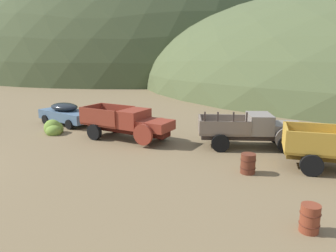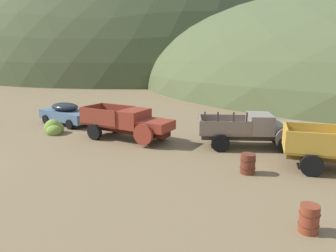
# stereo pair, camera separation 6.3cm
# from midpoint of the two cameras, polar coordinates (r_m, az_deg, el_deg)

# --- Properties ---
(hill_center) EXTENTS (77.82, 70.46, 55.43)m
(hill_center) POSITION_cam_midpoint_polar(r_m,az_deg,el_deg) (82.13, -6.64, 9.32)
(hill_center) COLOR #424C2D
(hill_center) RESTS_ON ground
(car_chalk_blue) EXTENTS (5.06, 2.89, 1.57)m
(car_chalk_blue) POSITION_cam_midpoint_polar(r_m,az_deg,el_deg) (24.54, -17.17, 2.13)
(car_chalk_blue) COLOR slate
(car_chalk_blue) RESTS_ON ground
(truck_rust_red) EXTENTS (5.97, 2.82, 1.91)m
(truck_rust_red) POSITION_cam_midpoint_polar(r_m,az_deg,el_deg) (19.31, -6.30, 0.43)
(truck_rust_red) COLOR #42140D
(truck_rust_red) RESTS_ON ground
(truck_primer_gray) EXTENTS (5.95, 3.66, 2.16)m
(truck_primer_gray) POSITION_cam_midpoint_polar(r_m,az_deg,el_deg) (18.46, 15.67, -0.68)
(truck_primer_gray) COLOR #3D322D
(truck_primer_gray) RESTS_ON ground
(oil_drum_spare) EXTENTS (0.61, 0.61, 0.86)m
(oil_drum_spare) POSITION_cam_midpoint_polar(r_m,az_deg,el_deg) (10.67, 23.95, -14.82)
(oil_drum_spare) COLOR brown
(oil_drum_spare) RESTS_ON ground
(oil_drum_foreground) EXTENTS (0.68, 0.68, 0.89)m
(oil_drum_foreground) POSITION_cam_midpoint_polar(r_m,az_deg,el_deg) (14.56, 14.13, -6.50)
(oil_drum_foreground) COLOR #5B2819
(oil_drum_foreground) RESTS_ON ground
(bush_near_barrel) EXTENTS (1.45, 1.36, 1.16)m
(bush_near_barrel) POSITION_cam_midpoint_polar(r_m,az_deg,el_deg) (22.30, -19.47, -0.51)
(bush_near_barrel) COLOR olive
(bush_near_barrel) RESTS_ON ground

